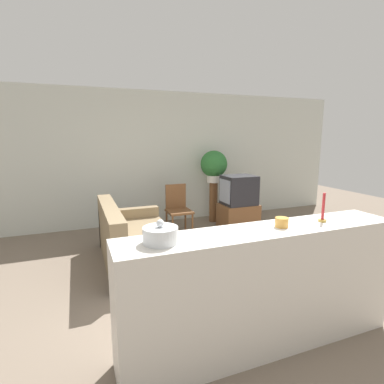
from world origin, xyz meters
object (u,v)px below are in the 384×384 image
Objects in this scene: couch at (136,243)px; decorative_bowl at (160,235)px; wooden_chair at (178,207)px; potted_plant at (214,165)px; television at (239,190)px.

couch is 2.31m from decorative_bowl.
potted_plant is (0.95, 0.45, 0.71)m from wooden_chair.
potted_plant reaches higher than couch.
decorative_bowl is at bearing -110.54° from wooden_chair.
decorative_bowl is at bearing -128.36° from television.
television is (2.17, 0.85, 0.49)m from couch.
wooden_chair is 1.27m from potted_plant.
television is at bearing 21.33° from couch.
television is at bearing 51.64° from decorative_bowl.
potted_plant is (-0.22, 0.67, 0.43)m from television.
decorative_bowl is at bearing -120.44° from potted_plant.
couch is 1.97× the size of wooden_chair.
wooden_chair is 3.49m from decorative_bowl.
potted_plant is at bearing 25.54° from wooden_chair.
decorative_bowl is (-2.37, -3.00, 0.34)m from television.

